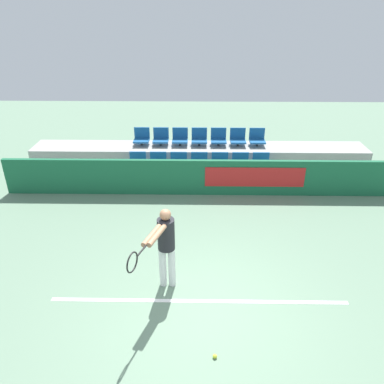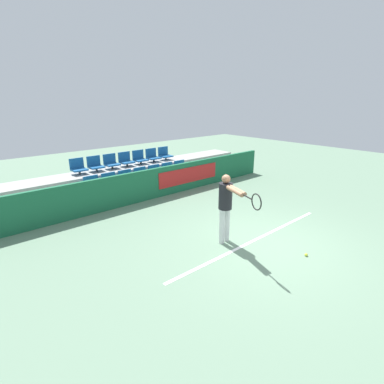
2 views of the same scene
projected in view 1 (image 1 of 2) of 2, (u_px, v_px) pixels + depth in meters
name	position (u px, v px, depth m)	size (l,w,h in m)	color
ground_plane	(199.00, 312.00, 6.42)	(30.00, 30.00, 0.00)	slate
court_baseline	(199.00, 301.00, 6.64)	(5.28, 0.08, 0.01)	white
barrier_wall	(200.00, 177.00, 10.10)	(10.54, 0.14, 1.00)	#19603D
bleacher_tier_front	(199.00, 178.00, 10.77)	(10.14, 1.04, 0.40)	#9E9E99
bleacher_tier_middle	(199.00, 158.00, 11.61)	(10.14, 1.04, 0.79)	#9E9E99
stadium_chair_0	(138.00, 163.00, 10.72)	(0.47, 0.42, 0.51)	#333333
stadium_chair_1	(158.00, 163.00, 10.71)	(0.47, 0.42, 0.51)	#333333
stadium_chair_2	(179.00, 163.00, 10.70)	(0.47, 0.42, 0.51)	#333333
stadium_chair_3	(199.00, 163.00, 10.69)	(0.47, 0.42, 0.51)	#333333
stadium_chair_4	(220.00, 163.00, 10.68)	(0.47, 0.42, 0.51)	#333333
stadium_chair_5	(240.00, 163.00, 10.67)	(0.47, 0.42, 0.51)	#333333
stadium_chair_6	(261.00, 163.00, 10.66)	(0.47, 0.42, 0.51)	#333333
stadium_chair_7	(142.00, 138.00, 11.46)	(0.47, 0.42, 0.51)	#333333
stadium_chair_8	(161.00, 138.00, 11.45)	(0.47, 0.42, 0.51)	#333333
stadium_chair_9	(180.00, 138.00, 11.44)	(0.47, 0.42, 0.51)	#333333
stadium_chair_10	(199.00, 138.00, 11.43)	(0.47, 0.42, 0.51)	#333333
stadium_chair_11	(219.00, 138.00, 11.43)	(0.47, 0.42, 0.51)	#333333
stadium_chair_12	(238.00, 138.00, 11.42)	(0.47, 0.42, 0.51)	#333333
stadium_chair_13	(257.00, 138.00, 11.41)	(0.47, 0.42, 0.51)	#333333
tennis_player	(165.00, 243.00, 6.53)	(0.61, 1.43, 1.62)	silver
tennis_ball	(215.00, 356.00, 5.58)	(0.07, 0.07, 0.07)	#CCDB33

